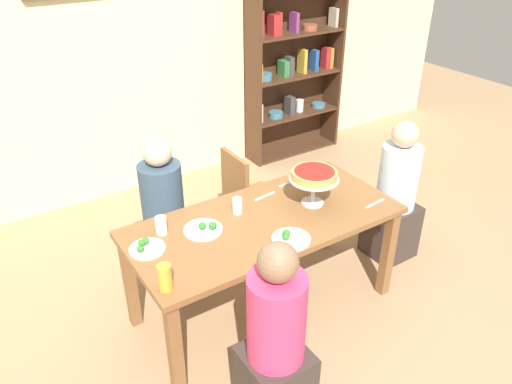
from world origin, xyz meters
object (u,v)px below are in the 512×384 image
(cutlery_fork_far, at_px, (265,196))
(salad_plate_spare, at_px, (290,238))
(bookshelf, at_px, (292,52))
(cutlery_knife_far, at_px, (375,203))
(salad_plate_near_diner, at_px, (146,248))
(water_glass_clear_near, at_px, (161,225))
(cutlery_fork_near, at_px, (289,183))
(salad_plate_far_diner, at_px, (204,229))
(beer_glass_amber_tall, at_px, (165,277))
(dining_table, at_px, (264,231))
(chair_far_right, at_px, (247,196))
(water_glass_clear_far, at_px, (237,206))
(cutlery_knife_near, at_px, (317,179))
(diner_head_east, at_px, (395,201))
(diner_near_left, at_px, (276,348))
(deep_dish_pizza_stand, at_px, (314,177))
(diner_far_left, at_px, (165,222))

(cutlery_fork_far, bearing_deg, salad_plate_spare, 65.05)
(bookshelf, height_order, cutlery_fork_far, bookshelf)
(cutlery_knife_far, bearing_deg, salad_plate_near_diner, 161.21)
(water_glass_clear_near, xyz_separation_m, cutlery_fork_near, (1.03, 0.09, -0.05))
(salad_plate_far_diner, height_order, beer_glass_amber_tall, beer_glass_amber_tall)
(dining_table, height_order, salad_plate_near_diner, salad_plate_near_diner)
(bookshelf, bearing_deg, water_glass_clear_near, -142.00)
(chair_far_right, xyz_separation_m, salad_plate_near_diner, (-1.05, -0.57, 0.27))
(water_glass_clear_far, relative_size, cutlery_knife_far, 0.60)
(water_glass_clear_near, relative_size, cutlery_fork_near, 0.63)
(cutlery_knife_near, relative_size, cutlery_fork_far, 1.00)
(diner_head_east, distance_m, water_glass_clear_near, 1.86)
(diner_near_left, relative_size, water_glass_clear_near, 10.12)
(salad_plate_near_diner, bearing_deg, bookshelf, 37.88)
(dining_table, bearing_deg, bookshelf, 49.88)
(chair_far_right, xyz_separation_m, cutlery_fork_far, (-0.13, -0.44, 0.26))
(salad_plate_far_diner, distance_m, water_glass_clear_near, 0.26)
(cutlery_fork_far, bearing_deg, cutlery_fork_near, -173.72)
(diner_near_left, bearing_deg, cutlery_knife_near, -47.19)
(bookshelf, xyz_separation_m, diner_head_east, (-0.49, -2.04, -0.64))
(cutlery_knife_near, height_order, cutlery_fork_far, same)
(chair_far_right, height_order, cutlery_fork_far, chair_far_right)
(diner_near_left, height_order, water_glass_clear_near, diner_near_left)
(water_glass_clear_far, relative_size, cutlery_fork_far, 0.60)
(bookshelf, bearing_deg, water_glass_clear_far, -134.19)
(cutlery_knife_near, xyz_separation_m, cutlery_fork_far, (-0.46, 0.01, 0.00))
(salad_plate_spare, relative_size, water_glass_clear_near, 2.07)
(diner_head_east, distance_m, water_glass_clear_far, 1.36)
(salad_plate_near_diner, relative_size, cutlery_fork_near, 1.17)
(diner_head_east, height_order, salad_plate_near_diner, diner_head_east)
(cutlery_fork_near, height_order, cutlery_knife_near, same)
(cutlery_fork_far, bearing_deg, salad_plate_near_diner, 0.57)
(salad_plate_far_diner, bearing_deg, bookshelf, 42.71)
(cutlery_knife_near, bearing_deg, salad_plate_spare, 50.51)
(chair_far_right, xyz_separation_m, deep_dish_pizza_stand, (0.09, -0.69, 0.46))
(beer_glass_amber_tall, distance_m, water_glass_clear_far, 0.82)
(salad_plate_spare, distance_m, cutlery_fork_near, 0.70)
(water_glass_clear_far, height_order, cutlery_fork_near, water_glass_clear_far)
(bookshelf, xyz_separation_m, cutlery_knife_near, (-1.08, -1.79, -0.39))
(beer_glass_amber_tall, bearing_deg, cutlery_fork_far, 27.87)
(deep_dish_pizza_stand, xyz_separation_m, cutlery_fork_far, (-0.22, 0.25, -0.20))
(diner_near_left, relative_size, cutlery_fork_far, 6.39)
(salad_plate_spare, relative_size, water_glass_clear_far, 2.18)
(salad_plate_spare, bearing_deg, diner_head_east, 11.97)
(chair_far_right, bearing_deg, water_glass_clear_far, -37.64)
(dining_table, bearing_deg, chair_far_right, 66.67)
(diner_near_left, relative_size, water_glass_clear_far, 10.67)
(chair_far_right, bearing_deg, diner_far_left, -90.47)
(diner_near_left, distance_m, cutlery_fork_far, 1.16)
(chair_far_right, relative_size, deep_dish_pizza_stand, 2.64)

